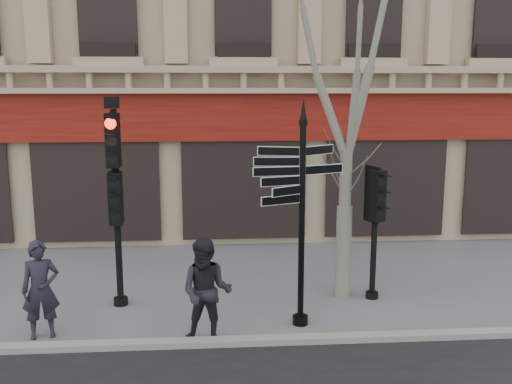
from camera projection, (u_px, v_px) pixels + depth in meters
ground at (256, 313)px, 11.29m from camera, size 80.00×80.00×0.00m
kerb at (262, 341)px, 9.90m from camera, size 80.00×0.25×0.12m
fingerpost at (302, 176)px, 10.23m from camera, size 2.06×2.06×4.21m
traffic_signal_main at (115, 177)px, 11.21m from camera, size 0.47×0.34×4.22m
traffic_signal_secondary at (375, 210)px, 11.72m from camera, size 0.55×0.48×2.74m
plane_tree at (350, 38)px, 11.18m from camera, size 2.86×2.86×7.61m
pedestrian_a at (41, 290)px, 10.04m from camera, size 0.74×0.59×1.77m
pedestrian_b at (207, 292)px, 9.78m from camera, size 1.03×0.88×1.88m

